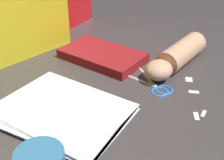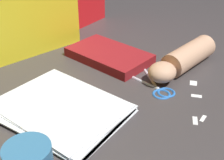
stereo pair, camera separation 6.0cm
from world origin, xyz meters
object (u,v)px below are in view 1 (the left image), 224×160
hand_forearm (177,57)px  paper_stack (62,112)px  scissors (155,85)px  book_closed (103,56)px

hand_forearm → paper_stack: bearing=161.0°
paper_stack → scissors: (0.24, -0.13, -0.00)m
scissors → hand_forearm: size_ratio=0.58×
scissors → hand_forearm: 0.14m
paper_stack → book_closed: bearing=16.4°
book_closed → scissors: book_closed is taller
book_closed → hand_forearm: bearing=-68.9°
paper_stack → book_closed: (0.29, 0.09, 0.01)m
paper_stack → hand_forearm: 0.40m
book_closed → scissors: bearing=-104.4°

